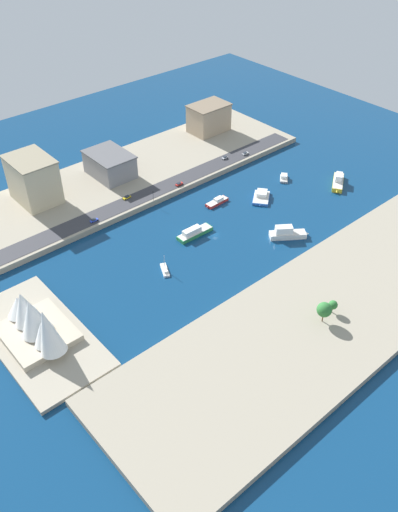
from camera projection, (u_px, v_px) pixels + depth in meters
The scene contains 23 objects.
ground_plane at pixel (215, 235), 296.57m from camera, with size 440.00×440.00×0.00m, color navy.
quay_west at pixel (332, 309), 247.88m from camera, with size 70.00×240.00×3.38m, color #9E937F.
quay_east at pixel (131, 176), 343.16m from camera, with size 70.00×240.00×3.38m, color #9E937F.
peninsula_point at pixel (39, 337), 235.17m from camera, with size 74.26×36.83×2.00m, color #A89E89.
road_strip at pixel (156, 191), 326.37m from camera, with size 12.84×228.00×0.15m, color #38383D.
tugboat_red at pixel (217, 202), 320.79m from camera, with size 5.34×16.42×3.38m.
ferry_white_commuter at pixel (287, 233), 293.09m from camera, with size 16.52×20.47×7.20m.
ferry_yellow_fast at pixel (338, 182), 337.12m from camera, with size 16.79×21.41×6.76m.
yacht_sleek_gray at pixel (284, 178), 342.68m from camera, with size 9.81×10.28×3.27m.
sailboat_small_white at pixel (165, 270), 271.45m from camera, with size 10.92×7.31×9.65m.
catamaran_blue at pixel (261, 197), 324.72m from camera, with size 17.02×18.06×3.99m.
ferry_green_doubledeck at pixel (194, 232), 294.91m from camera, with size 6.43×23.09×5.14m.
warehouse_low_gray at pixel (110, 164), 336.98m from camera, with size 30.76×22.60×14.88m.
apartment_midrise_tan at pixel (209, 118), 385.55m from camera, with size 19.87×28.17×19.98m.
office_block_beige at pixel (33, 180), 310.16m from camera, with size 29.50×22.24×27.18m.
van_white at pixel (245, 153), 362.21m from camera, with size 1.98×4.76×1.52m.
hatchback_blue at pixel (94, 220), 300.03m from camera, with size 1.96×4.76×1.52m.
sedan_silver at pixel (225, 158), 357.58m from camera, with size 2.14×4.38×1.55m.
taxi_yellow_cab at pixel (127, 197), 318.73m from camera, with size 2.10×5.27×1.61m.
pickup_red at pixel (179, 184), 330.86m from camera, with size 1.95×5.06×1.55m.
traffic_light_waterfront at pixel (153, 194), 315.05m from camera, with size 0.36×0.36×6.50m.
opera_landmark at pixel (35, 321), 228.69m from camera, with size 43.03×27.93×24.51m.
park_tree_cluster at pixel (326, 309), 236.13m from camera, with size 6.84×13.34×10.54m.
Camera 1 is at (-175.06, 163.78, 175.23)m, focal length 37.52 mm.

